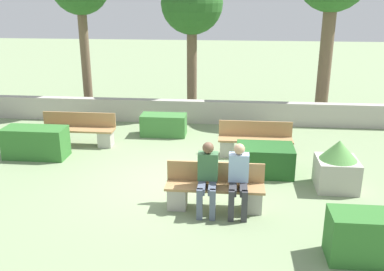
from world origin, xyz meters
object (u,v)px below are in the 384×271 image
at_px(bench_right_side, 255,143).
at_px(person_seated_woman, 238,176).
at_px(bench_left_side, 78,133).
at_px(bench_front, 215,191).
at_px(planter_corner_left, 337,166).
at_px(tree_center_left, 192,6).
at_px(person_seated_man, 207,174).

relative_size(bench_right_side, person_seated_woman, 1.39).
distance_m(bench_left_side, bench_right_side, 4.85).
distance_m(bench_front, bench_right_side, 3.05).
bearing_deg(bench_front, planter_corner_left, 24.08).
height_order(bench_left_side, bench_right_side, same).
bearing_deg(bench_front, tree_center_left, 99.18).
relative_size(bench_left_side, person_seated_woman, 1.52).
height_order(bench_left_side, tree_center_left, tree_center_left).
xyz_separation_m(bench_left_side, bench_right_side, (4.84, -0.39, -0.01)).
bearing_deg(person_seated_woman, planter_corner_left, 31.32).
height_order(person_seated_man, person_seated_woman, person_seated_man).
bearing_deg(bench_front, bench_left_side, 140.03).
height_order(person_seated_woman, planter_corner_left, person_seated_woman).
distance_m(bench_left_side, person_seated_man, 5.14).
bearing_deg(bench_left_side, bench_front, -45.11).
distance_m(person_seated_man, tree_center_left, 7.80).
bearing_deg(bench_right_side, person_seated_man, -98.08).
bearing_deg(tree_center_left, bench_left_side, -126.68).
distance_m(bench_right_side, person_seated_man, 3.25).
bearing_deg(person_seated_man, person_seated_woman, -0.14).
xyz_separation_m(bench_front, tree_center_left, (-1.14, 7.05, 3.27)).
bearing_deg(bench_left_side, tree_center_left, 48.18).
xyz_separation_m(person_seated_man, tree_center_left, (-1.00, 7.19, 2.85)).
distance_m(bench_front, bench_left_side, 5.14).
bearing_deg(bench_left_side, bench_right_side, -9.74).
relative_size(bench_right_side, tree_center_left, 0.40).
xyz_separation_m(person_seated_man, planter_corner_left, (2.69, 1.28, -0.24)).
relative_size(bench_left_side, tree_center_left, 0.44).
bearing_deg(planter_corner_left, tree_center_left, 121.96).
distance_m(person_seated_woman, tree_center_left, 7.90).
bearing_deg(bench_right_side, tree_center_left, 126.91).
bearing_deg(bench_right_side, planter_corner_left, -36.32).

